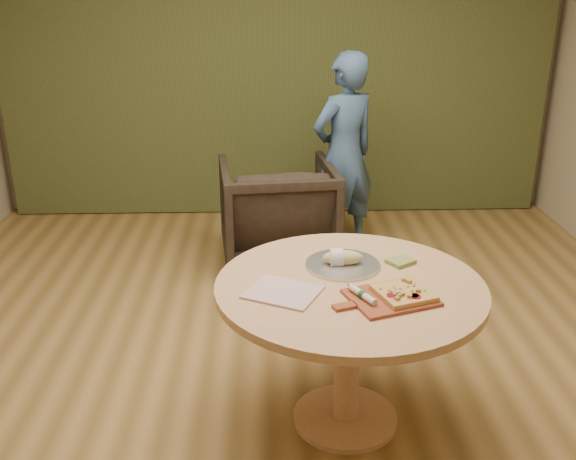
# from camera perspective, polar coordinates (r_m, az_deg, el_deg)

# --- Properties ---
(room_shell) EXTENTS (5.04, 6.04, 2.84)m
(room_shell) POSITION_cam_1_polar(r_m,az_deg,el_deg) (2.90, -0.10, 8.83)
(room_shell) COLOR olive
(room_shell) RESTS_ON ground
(curtain) EXTENTS (4.80, 0.14, 2.78)m
(curtain) POSITION_cam_1_polar(r_m,az_deg,el_deg) (5.76, -1.07, 15.07)
(curtain) COLOR #373E1C
(curtain) RESTS_ON ground
(pedestal_table) EXTENTS (1.23, 1.23, 0.75)m
(pedestal_table) POSITION_cam_1_polar(r_m,az_deg,el_deg) (2.98, 5.45, -7.15)
(pedestal_table) COLOR tan
(pedestal_table) RESTS_ON ground
(pizza_paddle) EXTENTS (0.47, 0.38, 0.01)m
(pizza_paddle) POSITION_cam_1_polar(r_m,az_deg,el_deg) (2.79, 8.94, -6.00)
(pizza_paddle) COLOR brown
(pizza_paddle) RESTS_ON pedestal_table
(flatbread_pizza) EXTENTS (0.28, 0.28, 0.04)m
(flatbread_pizza) POSITION_cam_1_polar(r_m,az_deg,el_deg) (2.80, 10.25, -5.53)
(flatbread_pizza) COLOR tan
(flatbread_pizza) RESTS_ON pizza_paddle
(cutlery_roll) EXTENTS (0.11, 0.19, 0.03)m
(cutlery_roll) POSITION_cam_1_polar(r_m,az_deg,el_deg) (2.76, 6.64, -5.73)
(cutlery_roll) COLOR beige
(cutlery_roll) RESTS_ON pizza_paddle
(newspaper) EXTENTS (0.38, 0.36, 0.01)m
(newspaper) POSITION_cam_1_polar(r_m,az_deg,el_deg) (2.81, -0.46, -5.55)
(newspaper) COLOR white
(newspaper) RESTS_ON pedestal_table
(serving_tray) EXTENTS (0.36, 0.36, 0.02)m
(serving_tray) POSITION_cam_1_polar(r_m,az_deg,el_deg) (3.08, 4.87, -3.08)
(serving_tray) COLOR silver
(serving_tray) RESTS_ON pedestal_table
(bread_roll) EXTENTS (0.19, 0.09, 0.09)m
(bread_roll) POSITION_cam_1_polar(r_m,az_deg,el_deg) (3.07, 4.73, -2.47)
(bread_roll) COLOR tan
(bread_roll) RESTS_ON serving_tray
(green_packet) EXTENTS (0.16, 0.15, 0.02)m
(green_packet) POSITION_cam_1_polar(r_m,az_deg,el_deg) (3.15, 9.98, -2.77)
(green_packet) COLOR #5A692F
(green_packet) RESTS_ON pedestal_table
(armchair) EXTENTS (0.91, 0.87, 0.86)m
(armchair) POSITION_cam_1_polar(r_m,az_deg,el_deg) (4.84, -0.92, 2.06)
(armchair) COLOR black
(armchair) RESTS_ON ground
(person_standing) EXTENTS (0.68, 0.61, 1.56)m
(person_standing) POSITION_cam_1_polar(r_m,az_deg,el_deg) (4.97, 4.99, 6.69)
(person_standing) COLOR #38577F
(person_standing) RESTS_ON ground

